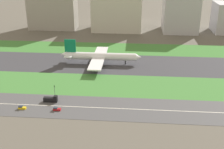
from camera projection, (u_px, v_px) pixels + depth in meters
name	position (u px, v px, depth m)	size (l,w,h in m)	color
ground_plane	(125.00, 64.00, 235.69)	(800.00, 800.00, 0.00)	#5B564C
runway	(125.00, 64.00, 235.67)	(280.00, 46.00, 0.10)	#38383D
grass_median_north	(127.00, 49.00, 273.36)	(280.00, 36.00, 0.10)	#3D7A33
grass_median_south	(123.00, 85.00, 197.98)	(280.00, 36.00, 0.10)	#427F38
highway	(120.00, 109.00, 168.57)	(280.00, 28.00, 0.10)	#4C4C4F
highway_centerline	(120.00, 109.00, 168.55)	(266.00, 0.50, 0.01)	silver
airliner	(99.00, 56.00, 234.94)	(65.00, 56.00, 19.70)	white
truck_1	(51.00, 99.00, 175.81)	(8.40, 2.50, 4.00)	black
car_0	(22.00, 107.00, 168.02)	(4.40, 1.80, 2.00)	yellow
car_1	(57.00, 109.00, 166.44)	(4.40, 1.80, 2.00)	#B2191E
traffic_light	(55.00, 90.00, 182.13)	(0.36, 0.50, 7.20)	#4C4C51
terminal_building	(52.00, 5.00, 336.81)	(54.71, 25.18, 55.05)	#9E998E
hangar_building	(117.00, 11.00, 333.03)	(55.84, 36.19, 44.49)	beige
office_tower	(181.00, 9.00, 326.14)	(37.96, 39.68, 51.50)	#B2B2B7
fuel_tank_west	(134.00, 15.00, 378.24)	(19.10, 19.10, 17.16)	silver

